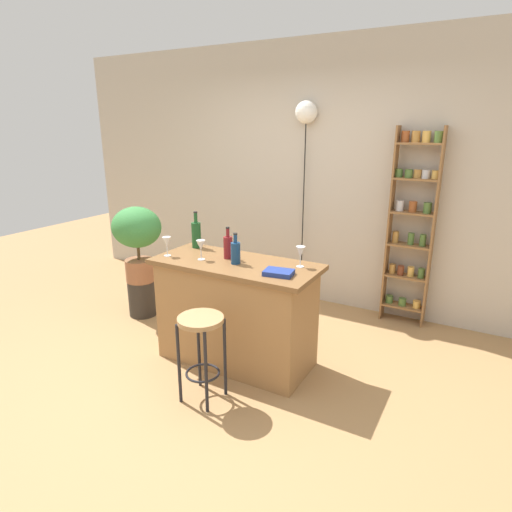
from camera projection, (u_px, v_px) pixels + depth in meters
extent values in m
plane|color=#A37A4C|center=(217.00, 376.00, 3.45)|extent=(12.00, 12.00, 0.00)
cube|color=#BCB2A3|center=(315.00, 177.00, 4.67)|extent=(6.40, 0.10, 2.80)
cube|color=#9E7042|center=(236.00, 315.00, 3.58)|extent=(1.25, 0.56, 0.84)
cube|color=brown|center=(235.00, 264.00, 3.45)|extent=(1.36, 0.60, 0.04)
cylinder|color=black|center=(179.00, 364.00, 3.05)|extent=(0.02, 0.02, 0.62)
cylinder|color=black|center=(206.00, 373.00, 2.94)|extent=(0.02, 0.02, 0.62)
cylinder|color=black|center=(199.00, 350.00, 3.25)|extent=(0.02, 0.02, 0.62)
cylinder|color=black|center=(225.00, 358.00, 3.14)|extent=(0.02, 0.02, 0.62)
torus|color=black|center=(203.00, 373.00, 3.12)|extent=(0.25, 0.25, 0.02)
cylinder|color=#A87F51|center=(201.00, 320.00, 3.00)|extent=(0.33, 0.33, 0.03)
cube|color=olive|center=(389.00, 227.00, 4.26)|extent=(0.02, 0.16, 1.94)
cube|color=olive|center=(433.00, 232.00, 4.07)|extent=(0.02, 0.16, 1.94)
cube|color=olive|center=(403.00, 306.00, 4.40)|extent=(0.39, 0.16, 0.02)
cylinder|color=#4C7033|center=(389.00, 299.00, 4.46)|extent=(0.07, 0.07, 0.08)
cylinder|color=#4C7033|center=(402.00, 302.00, 4.38)|extent=(0.07, 0.07, 0.08)
cylinder|color=gold|center=(417.00, 304.00, 4.32)|extent=(0.07, 0.07, 0.08)
cube|color=olive|center=(406.00, 276.00, 4.31)|extent=(0.39, 0.16, 0.02)
cylinder|color=#AD7A38|center=(392.00, 269.00, 4.35)|extent=(0.06, 0.06, 0.10)
cylinder|color=brown|center=(401.00, 270.00, 4.31)|extent=(0.06, 0.06, 0.10)
cylinder|color=gold|center=(411.00, 272.00, 4.27)|extent=(0.06, 0.06, 0.10)
cylinder|color=#4C7033|center=(421.00, 273.00, 4.22)|extent=(0.06, 0.06, 0.10)
cube|color=olive|center=(409.00, 245.00, 4.21)|extent=(0.39, 0.16, 0.02)
cylinder|color=#AD7A38|center=(395.00, 237.00, 4.26)|extent=(0.06, 0.06, 0.12)
cylinder|color=#4C7033|center=(411.00, 239.00, 4.19)|extent=(0.06, 0.06, 0.12)
cylinder|color=#4C7033|center=(423.00, 240.00, 4.14)|extent=(0.06, 0.06, 0.12)
cube|color=olive|center=(413.00, 213.00, 4.12)|extent=(0.39, 0.16, 0.02)
cylinder|color=silver|center=(400.00, 206.00, 4.16)|extent=(0.07, 0.07, 0.10)
cylinder|color=#994C23|center=(413.00, 207.00, 4.11)|extent=(0.07, 0.07, 0.10)
cylinder|color=#4C7033|center=(427.00, 208.00, 4.04)|extent=(0.07, 0.07, 0.10)
cube|color=olive|center=(416.00, 179.00, 4.02)|extent=(0.39, 0.16, 0.02)
cylinder|color=#4C7033|center=(399.00, 173.00, 4.09)|extent=(0.07, 0.07, 0.08)
cylinder|color=#4C7033|center=(409.00, 174.00, 4.04)|extent=(0.07, 0.07, 0.08)
cylinder|color=#AD7A38|center=(417.00, 174.00, 4.01)|extent=(0.07, 0.07, 0.08)
cylinder|color=silver|center=(426.00, 174.00, 3.98)|extent=(0.07, 0.07, 0.08)
cylinder|color=gold|center=(436.00, 175.00, 3.94)|extent=(0.07, 0.07, 0.08)
cube|color=olive|center=(420.00, 144.00, 3.93)|extent=(0.39, 0.16, 0.02)
cylinder|color=#994C23|center=(405.00, 137.00, 3.98)|extent=(0.08, 0.08, 0.10)
cylinder|color=#AD7A38|center=(416.00, 137.00, 3.94)|extent=(0.08, 0.08, 0.10)
cylinder|color=gold|center=(426.00, 137.00, 3.90)|extent=(0.08, 0.08, 0.10)
cylinder|color=#4C7033|center=(439.00, 137.00, 3.84)|extent=(0.08, 0.08, 0.10)
cylinder|color=#2D2823|center=(142.00, 298.00, 4.54)|extent=(0.29, 0.29, 0.38)
cylinder|color=#935B3D|center=(140.00, 270.00, 4.45)|extent=(0.29, 0.29, 0.23)
cylinder|color=brown|center=(139.00, 252.00, 4.39)|extent=(0.03, 0.03, 0.16)
ellipsoid|color=#387F3D|center=(136.00, 227.00, 4.32)|extent=(0.52, 0.47, 0.41)
cylinder|color=#194C23|center=(196.00, 235.00, 3.82)|extent=(0.08, 0.08, 0.23)
cylinder|color=#194C23|center=(196.00, 218.00, 3.78)|extent=(0.03, 0.03, 0.09)
cylinder|color=black|center=(195.00, 212.00, 3.76)|extent=(0.03, 0.03, 0.01)
cylinder|color=navy|center=(236.00, 253.00, 3.38)|extent=(0.08, 0.08, 0.17)
cylinder|color=navy|center=(235.00, 239.00, 3.35)|extent=(0.03, 0.03, 0.07)
cylinder|color=black|center=(235.00, 234.00, 3.33)|extent=(0.03, 0.03, 0.01)
cylinder|color=maroon|center=(228.00, 248.00, 3.52)|extent=(0.07, 0.07, 0.18)
cylinder|color=maroon|center=(228.00, 233.00, 3.48)|extent=(0.03, 0.03, 0.07)
cylinder|color=black|center=(228.00, 228.00, 3.47)|extent=(0.03, 0.03, 0.01)
cylinder|color=silver|center=(300.00, 267.00, 3.33)|extent=(0.06, 0.06, 0.00)
cylinder|color=silver|center=(300.00, 262.00, 3.31)|extent=(0.01, 0.01, 0.07)
cone|color=silver|center=(301.00, 252.00, 3.29)|extent=(0.07, 0.07, 0.08)
cylinder|color=silver|center=(168.00, 256.00, 3.61)|extent=(0.06, 0.06, 0.00)
cylinder|color=silver|center=(167.00, 251.00, 3.59)|extent=(0.01, 0.01, 0.07)
cone|color=silver|center=(167.00, 242.00, 3.57)|extent=(0.07, 0.07, 0.08)
cylinder|color=silver|center=(201.00, 259.00, 3.50)|extent=(0.06, 0.06, 0.00)
cylinder|color=silver|center=(201.00, 255.00, 3.49)|extent=(0.01, 0.01, 0.07)
cone|color=silver|center=(201.00, 245.00, 3.47)|extent=(0.07, 0.07, 0.08)
cube|color=navy|center=(279.00, 273.00, 3.14)|extent=(0.23, 0.18, 0.03)
cylinder|color=black|center=(303.00, 211.00, 4.72)|extent=(0.01, 0.01, 2.07)
sphere|color=white|center=(306.00, 112.00, 4.42)|extent=(0.23, 0.23, 0.23)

